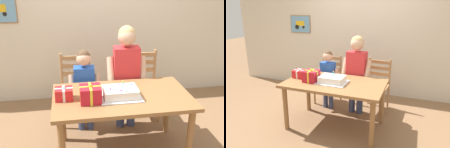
% 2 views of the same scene
% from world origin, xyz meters
% --- Properties ---
extents(back_wall, '(6.40, 0.11, 2.60)m').
position_xyz_m(back_wall, '(-0.01, 1.62, 1.30)').
color(back_wall, beige).
rests_on(back_wall, ground).
extents(dining_table, '(1.47, 0.85, 0.73)m').
position_xyz_m(dining_table, '(0.00, 0.00, 0.63)').
color(dining_table, olive).
rests_on(dining_table, ground).
extents(birthday_cake, '(0.44, 0.34, 0.19)m').
position_xyz_m(birthday_cake, '(-0.03, -0.04, 0.78)').
color(birthday_cake, silver).
rests_on(birthday_cake, dining_table).
extents(gift_box_red_large, '(0.22, 0.21, 0.20)m').
position_xyz_m(gift_box_red_large, '(-0.34, -0.09, 0.81)').
color(gift_box_red_large, red).
rests_on(gift_box_red_large, dining_table).
extents(gift_box_beside_cake, '(0.18, 0.16, 0.16)m').
position_xyz_m(gift_box_beside_cake, '(-0.61, 0.01, 0.79)').
color(gift_box_beside_cake, red).
rests_on(gift_box_beside_cake, dining_table).
extents(chair_left, '(0.45, 0.45, 0.92)m').
position_xyz_m(chair_left, '(-0.47, 0.84, 0.47)').
color(chair_left, '#A87A4C').
rests_on(chair_left, ground).
extents(chair_right, '(0.45, 0.45, 0.92)m').
position_xyz_m(chair_right, '(0.47, 0.84, 0.47)').
color(chair_right, '#A87A4C').
rests_on(chair_right, ground).
extents(child_older, '(0.50, 0.29, 1.36)m').
position_xyz_m(child_older, '(0.17, 0.57, 0.83)').
color(child_older, '#38426B').
rests_on(child_older, ground).
extents(child_younger, '(0.40, 0.23, 1.08)m').
position_xyz_m(child_younger, '(-0.36, 0.57, 0.66)').
color(child_younger, '#38426B').
rests_on(child_younger, ground).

